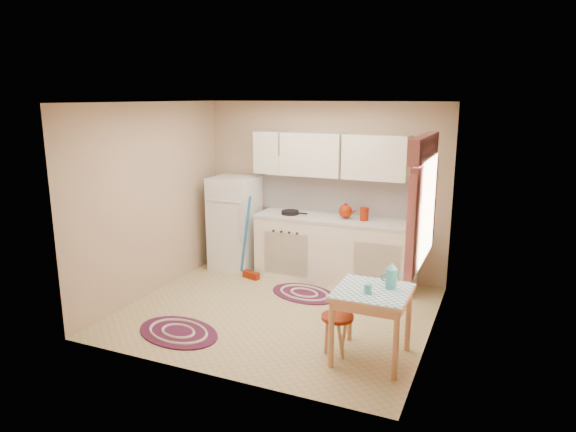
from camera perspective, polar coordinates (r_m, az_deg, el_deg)
The scene contains 14 objects.
room_shell at distance 6.09m, azimuth 1.07°, elevation 4.00°, with size 3.64×3.60×2.52m.
fridge at distance 7.78m, azimuth -5.92°, elevation -0.79°, with size 0.65×0.60×1.40m, color white.
broom at distance 7.30m, azimuth -4.19°, elevation -2.49°, with size 0.28×0.12×1.20m, color #1C69B2, non-canonical shape.
base_cabinets at distance 7.28m, azimuth 5.22°, elevation -3.87°, with size 2.25×0.60×0.88m, color white.
countertop at distance 7.16m, azimuth 5.30°, elevation -0.35°, with size 2.27×0.62×0.04m, color beige.
frying_pan at distance 7.33m, azimuth 0.24°, elevation 0.39°, with size 0.25×0.25×0.05m, color black.
red_kettle at distance 7.09m, azimuth 6.40°, elevation 0.53°, with size 0.21×0.19×0.21m, color maroon, non-canonical shape.
red_canister at distance 7.02m, azimuth 8.47°, elevation 0.14°, with size 0.12×0.12×0.16m, color maroon.
table at distance 5.25m, azimuth 9.21°, elevation -11.86°, with size 0.72×0.72×0.72m, color tan.
stool at distance 5.35m, azimuth 5.47°, elevation -13.01°, with size 0.33×0.33×0.42m, color maroon.
coffee_pot at distance 5.14m, azimuth 11.41°, elevation -6.51°, with size 0.14×0.12×0.27m, color teal, non-canonical shape.
mug at distance 5.00m, azimuth 8.88°, elevation -8.02°, with size 0.07×0.07×0.10m, color teal.
rug_center at distance 6.90m, azimuth 1.81°, elevation -8.61°, with size 0.94×0.63×0.02m, color maroon, non-canonical shape.
rug_left at distance 5.97m, azimuth -12.09°, elevation -12.50°, with size 1.03×0.69×0.02m, color maroon, non-canonical shape.
Camera 1 is at (2.43, -5.32, 2.56)m, focal length 32.00 mm.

